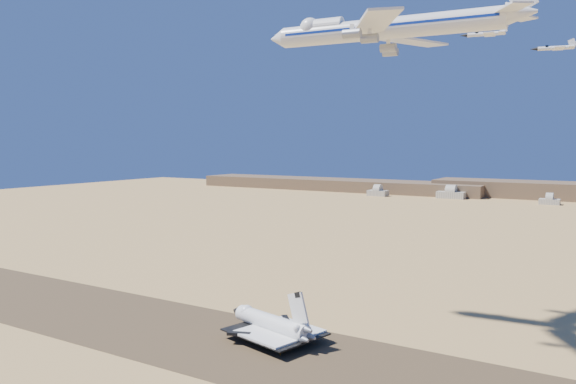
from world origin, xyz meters
The scene contains 10 objects.
ground centered at (0.00, 0.00, 0.00)m, with size 1200.00×1200.00×0.00m, color tan.
runway centered at (0.00, 0.00, 0.03)m, with size 600.00×50.00×0.06m, color #493724.
hangars centered at (-64.00, 478.43, 4.83)m, with size 200.50×29.50×30.00m.
shuttle centered at (11.19, 9.52, 4.77)m, with size 36.20×27.83×17.74m.
carrier_747 centered at (34.80, 36.09, 97.20)m, with size 85.17×65.89×21.22m.
crew_a centered at (18.63, 1.64, 1.01)m, with size 0.70×0.46×1.91m, color orange.
crew_b centered at (20.79, -0.13, 1.01)m, with size 0.92×0.53×1.90m, color orange.
crew_c centered at (20.23, 2.26, 0.89)m, with size 0.98×0.50×1.67m, color orange.
chase_jet_d centered at (57.85, 81.12, 100.77)m, with size 16.36×9.07×4.09m.
chase_jet_e centered at (79.03, 100.92, 96.77)m, with size 15.76×8.89×3.96m.
Camera 1 is at (104.09, -133.77, 61.43)m, focal length 35.00 mm.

